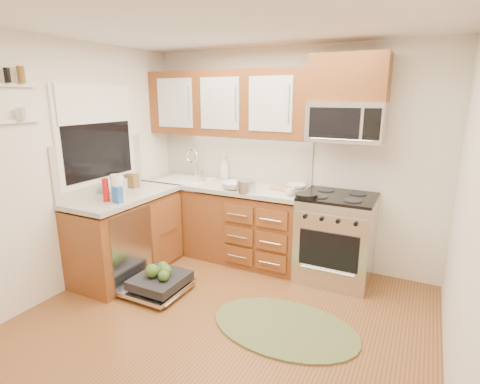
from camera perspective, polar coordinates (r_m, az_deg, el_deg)
The scene contains 37 objects.
floor at distance 3.44m, azimuth -3.85°, elevation -20.37°, with size 3.50×3.50×0.00m, color brown.
ceiling at distance 2.87m, azimuth -4.78°, elevation 25.19°, with size 3.50×3.50×0.00m, color white.
wall_back at distance 4.47m, azimuth 7.38°, elevation 5.19°, with size 3.50×0.04×2.50m, color silver.
wall_left at distance 4.08m, azimuth -25.87°, elevation 2.95°, with size 0.04×3.50×2.50m, color silver.
wall_right at distance 2.54m, azimuth 32.16°, elevation -4.18°, with size 0.04×3.50×2.50m, color silver.
base_cabinet_back at distance 4.70m, azimuth -2.57°, elevation -4.63°, with size 2.05×0.60×0.85m, color brown.
base_cabinet_left at distance 4.42m, azimuth -16.89°, elevation -6.57°, with size 0.60×1.25×0.85m, color brown.
countertop_back at distance 4.56m, azimuth -2.70°, elevation 0.98°, with size 2.07×0.64×0.05m, color beige.
countertop_left at distance 4.27m, azimuth -17.25°, elevation -0.62°, with size 0.64×1.27×0.05m, color beige.
backsplash_back at distance 4.75m, azimuth -0.99°, elevation 5.36°, with size 2.05×0.02×0.57m, color #BBB6A7.
backsplash_left at distance 4.41m, azimuth -20.33°, elevation 3.74°, with size 0.02×1.25×0.57m, color #BBB6A7.
upper_cabinets at distance 4.55m, azimuth -1.99°, elevation 13.36°, with size 2.05×0.35×0.75m, color brown, non-canonical shape.
cabinet_over_mw at distance 4.07m, azimuth 16.37°, elevation 16.34°, with size 0.76×0.35×0.47m, color brown.
range at distance 4.20m, azimuth 14.38°, elevation -6.77°, with size 0.76×0.64×0.95m, color silver, non-canonical shape.
microwave at distance 4.05m, azimuth 15.86°, elevation 10.21°, with size 0.76×0.38×0.40m, color silver, non-canonical shape.
sink at distance 4.84m, azimuth -8.22°, elevation 0.42°, with size 0.62×0.50×0.26m, color white, non-canonical shape.
dishwasher at distance 4.03m, azimuth -12.51°, elevation -13.44°, with size 0.70×0.60×0.20m, color silver, non-canonical shape.
window at distance 4.35m, azimuth -20.97°, elevation 8.08°, with size 0.03×1.05×1.05m, color white, non-canonical shape.
window_blind at distance 4.31m, azimuth -21.14°, elevation 12.43°, with size 0.02×0.96×0.40m, color white.
shelf_upper at distance 3.79m, azimuth -31.21°, elevation 13.77°, with size 0.04×0.40×0.03m, color white.
shelf_lower at distance 3.80m, azimuth -30.62°, elevation 9.28°, with size 0.04×0.40×0.03m, color white.
rug at distance 3.48m, azimuth 6.78°, elevation -19.77°, with size 1.30×0.84×0.02m, color #61693C, non-canonical shape.
skillet at distance 3.88m, azimuth 10.02°, elevation -0.54°, with size 0.23×0.23×0.04m, color black.
stock_pot at distance 4.16m, azimuth 0.91°, elevation 0.94°, with size 0.22×0.22×0.13m, color silver.
cutting_board at distance 4.29m, azimuth 6.60°, elevation 0.51°, with size 0.28×0.18×0.02m, color tan.
canister at distance 4.65m, azimuth -5.82°, elevation 2.44°, with size 0.09×0.09×0.15m, color silver.
paper_towel_roll at distance 3.97m, azimuth -18.21°, elevation 0.61°, with size 0.13×0.13×0.27m, color white.
mustard_bottle at distance 4.11m, azimuth -18.25°, elevation 0.72°, with size 0.07×0.07×0.22m, color orange.
red_bottle at distance 4.00m, azimuth -19.78°, elevation 0.29°, with size 0.06×0.06×0.24m, color red.
wooden_box at distance 4.53m, azimuth -16.23°, elevation 1.64°, with size 0.15×0.11×0.15m, color brown.
blue_carton at distance 3.92m, azimuth -18.14°, elevation -0.37°, with size 0.10×0.06×0.17m, color blue.
bowl_a at distance 4.34m, azimuth 8.46°, elevation 0.87°, with size 0.23×0.23×0.06m, color #999999.
bowl_b at distance 4.27m, azimuth -1.04°, elevation 0.99°, with size 0.27×0.27×0.08m, color #999999.
cup at distance 4.03m, azimuth 7.67°, elevation 0.03°, with size 0.11×0.11×0.08m, color #999999.
soap_bottle_a at distance 4.78m, azimuth -2.41°, elevation 3.78°, with size 0.12×0.12×0.30m, color #999999.
soap_bottle_b at distance 4.49m, azimuth -17.41°, elevation 1.61°, with size 0.08×0.08×0.18m, color #999999.
soap_bottle_c at distance 4.33m, azimuth -19.50°, elevation 1.01°, with size 0.14×0.14×0.18m, color #999999.
Camera 1 is at (1.46, -2.41, 1.97)m, focal length 28.00 mm.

